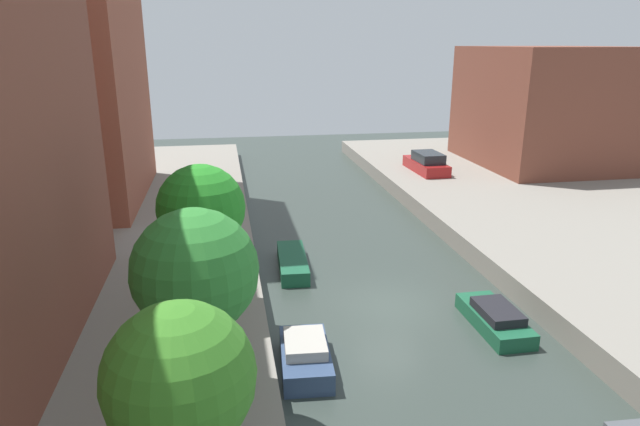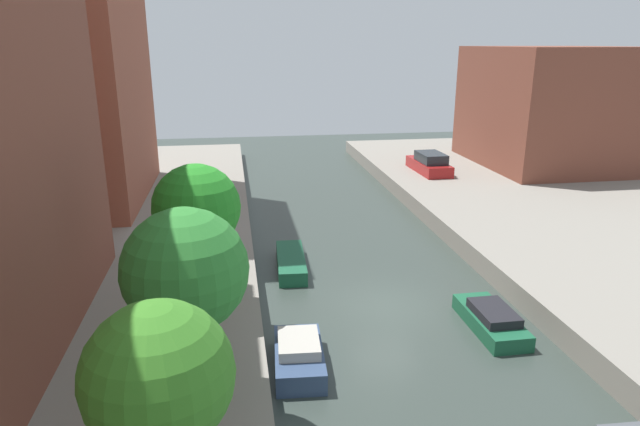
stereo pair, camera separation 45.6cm
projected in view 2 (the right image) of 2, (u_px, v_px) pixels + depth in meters
ground_plane at (386, 306)px, 21.88m from camera, size 84.00×84.00×0.00m
apartment_tower_far at (36, 17)px, 30.22m from camera, size 10.00×12.55×20.62m
low_block_right at (549, 107)px, 41.51m from camera, size 10.00×12.01×8.71m
street_tree_1 at (159, 379)px, 8.52m from camera, size 2.38×2.38×5.27m
street_tree_2 at (185, 271)px, 13.60m from camera, size 3.15×3.15×5.19m
street_tree_3 at (197, 208)px, 18.56m from camera, size 2.97×2.97×5.16m
parked_car at (429, 164)px, 39.80m from camera, size 1.98×4.82×1.45m
moored_boat_left_2 at (299, 355)px, 17.59m from camera, size 1.74×3.25×1.04m
moored_boat_left_3 at (291, 262)px, 25.35m from camera, size 1.46×4.22×0.65m
moored_boat_right_2 at (491, 319)px, 20.00m from camera, size 1.47×3.65×0.90m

